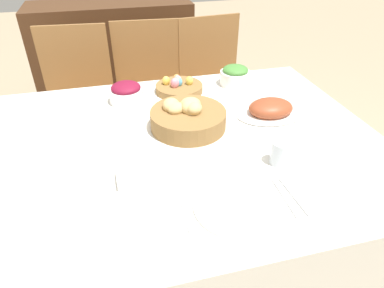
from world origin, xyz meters
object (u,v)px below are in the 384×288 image
at_px(spoon, 294,196).
at_px(bread_basket, 188,117).
at_px(chair_far_left, 79,101).
at_px(drinking_cup, 280,153).
at_px(beet_salad_bowl, 126,93).
at_px(knife, 285,198).
at_px(dinner_plate, 237,206).
at_px(butter_dish, 138,176).
at_px(chair_far_center, 150,93).
at_px(fork, 186,216).
at_px(chair_far_right, 214,86).
at_px(ham_platter, 271,109).
at_px(egg_basket, 179,87).
at_px(green_salad_bowl, 235,75).
at_px(sideboard, 116,62).

bearing_deg(spoon, bread_basket, 111.85).
bearing_deg(bread_basket, spoon, -65.98).
bearing_deg(chair_far_left, drinking_cup, -53.01).
bearing_deg(spoon, drinking_cup, 76.96).
relative_size(beet_salad_bowl, knife, 0.91).
bearing_deg(dinner_plate, chair_far_left, 110.92).
bearing_deg(butter_dish, spoon, -23.54).
relative_size(chair_far_center, butter_dish, 6.80).
distance_m(chair_far_left, butter_dish, 1.21).
xyz_separation_m(fork, knife, (0.31, 0.00, 0.00)).
relative_size(fork, drinking_cup, 2.01).
xyz_separation_m(chair_far_right, bread_basket, (-0.40, -0.86, 0.29)).
bearing_deg(bread_basket, chair_far_center, 92.83).
height_order(chair_far_left, fork, chair_far_left).
height_order(chair_far_left, ham_platter, chair_far_left).
bearing_deg(ham_platter, egg_basket, 135.50).
relative_size(green_salad_bowl, drinking_cup, 1.75).
bearing_deg(sideboard, chair_far_left, -109.95).
relative_size(chair_far_left, drinking_cup, 10.83).
height_order(beet_salad_bowl, spoon, beet_salad_bowl).
height_order(chair_far_center, sideboard, chair_far_center).
bearing_deg(dinner_plate, green_salad_bowl, 70.23).
height_order(chair_far_center, butter_dish, chair_far_center).
height_order(chair_far_left, knife, chair_far_left).
bearing_deg(chair_far_right, green_salad_bowl, -102.93).
height_order(chair_far_right, sideboard, chair_far_right).
bearing_deg(dinner_plate, chair_far_right, 74.87).
relative_size(chair_far_center, drinking_cup, 10.83).
bearing_deg(green_salad_bowl, chair_far_right, 82.89).
height_order(chair_far_right, bread_basket, chair_far_right).
bearing_deg(butter_dish, chair_far_right, 61.25).
height_order(sideboard, ham_platter, sideboard).
bearing_deg(chair_far_right, drinking_cup, -102.93).
bearing_deg(butter_dish, dinner_plate, -36.40).
bearing_deg(spoon, chair_far_left, 115.28).
bearing_deg(bread_basket, ham_platter, 1.85).
distance_m(green_salad_bowl, spoon, 0.85).
distance_m(dinner_plate, knife, 0.16).
bearing_deg(egg_basket, chair_far_right, 55.70).
bearing_deg(fork, butter_dish, 121.84).
relative_size(ham_platter, butter_dish, 2.18).
distance_m(bread_basket, knife, 0.52).
height_order(chair_far_left, egg_basket, chair_far_left).
relative_size(bread_basket, knife, 1.76).
xyz_separation_m(chair_far_center, drinking_cup, (0.29, -1.18, 0.28)).
relative_size(drinking_cup, butter_dish, 0.63).
distance_m(sideboard, egg_basket, 1.33).
relative_size(chair_far_center, chair_far_left, 1.00).
relative_size(chair_far_left, green_salad_bowl, 6.19).
height_order(chair_far_center, knife, chair_far_center).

